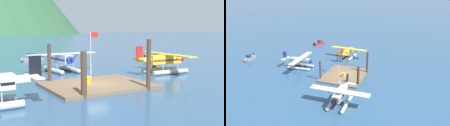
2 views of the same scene
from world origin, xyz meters
TOP-DOWN VIEW (x-y plane):
  - ground_plane at (0.00, 0.00)m, footprint 1200.00×1200.00m
  - dock_platform at (0.00, 0.00)m, footprint 10.62×8.77m
  - piling_near_left at (-3.50, -4.16)m, footprint 0.52×0.52m
  - piling_near_right at (3.48, -4.33)m, footprint 0.44×0.44m
  - piling_far_left at (-3.70, 4.22)m, footprint 0.39×0.39m
  - flagpole at (0.16, 1.41)m, footprint 0.95×0.10m
  - fuel_drum at (-1.07, -0.15)m, footprint 0.62×0.62m
  - mooring_buoy at (13.72, 7.04)m, footprint 0.83×0.83m
  - seaplane_yellow_stbd_fwd at (12.43, 3.30)m, footprint 7.97×10.47m
  - seaplane_silver_bow_centre at (0.67, 11.84)m, footprint 10.47×7.97m
  - boat_grey_open_north at (0.96, 28.34)m, footprint 4.81×2.43m
  - boat_red_open_east at (22.81, 17.38)m, footprint 4.50×3.21m

SIDE VIEW (x-z plane):
  - ground_plane at x=0.00m, z-range 0.00..0.00m
  - dock_platform at x=0.00m, z-range 0.00..0.30m
  - mooring_buoy at x=13.72m, z-range 0.00..0.83m
  - boat_grey_open_north at x=0.96m, z-range -0.26..1.24m
  - boat_red_open_east at x=22.81m, z-range -0.26..1.24m
  - fuel_drum at x=-1.07m, z-range 0.30..1.18m
  - seaplane_yellow_stbd_fwd at x=12.43m, z-range -0.34..3.50m
  - seaplane_silver_bow_centre at x=0.67m, z-range -0.34..3.50m
  - piling_near_left at x=-3.50m, z-range 0.00..4.11m
  - piling_far_left at x=-3.70m, z-range 0.00..4.31m
  - piling_near_right at x=3.48m, z-range 0.00..5.05m
  - flagpole at x=0.16m, z-range 1.01..6.58m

